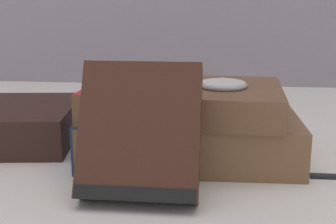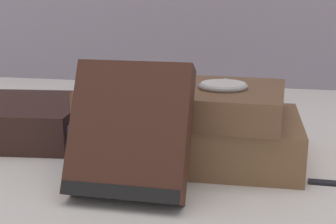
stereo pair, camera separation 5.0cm
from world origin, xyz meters
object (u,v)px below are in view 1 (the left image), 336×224
(pocket_watch, at_px, (223,84))
(book_flat_top, at_px, (180,100))
(book_leaning_front, at_px, (140,137))
(book_flat_bottom, at_px, (184,135))

(pocket_watch, bearing_deg, book_flat_top, 172.68)
(book_leaning_front, xyz_separation_m, pocket_watch, (0.07, 0.10, 0.03))
(book_flat_top, height_order, pocket_watch, pocket_watch)
(book_flat_top, bearing_deg, pocket_watch, -5.00)
(book_flat_top, relative_size, pocket_watch, 3.88)
(book_leaning_front, distance_m, pocket_watch, 0.13)
(book_flat_bottom, height_order, pocket_watch, pocket_watch)
(book_flat_bottom, xyz_separation_m, book_leaning_front, (-0.03, -0.11, 0.03))
(book_flat_top, bearing_deg, book_flat_bottom, 36.46)
(book_flat_top, distance_m, pocket_watch, 0.05)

